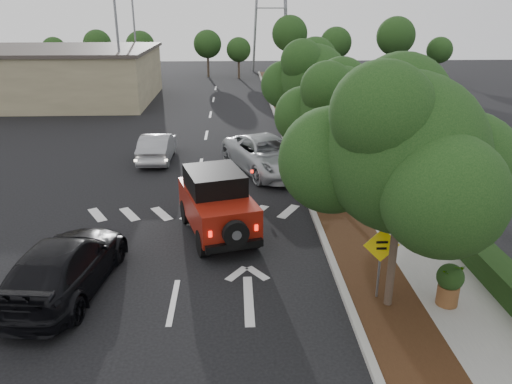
{
  "coord_description": "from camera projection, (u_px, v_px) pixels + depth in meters",
  "views": [
    {
      "loc": [
        1.69,
        -11.43,
        7.4
      ],
      "look_at": [
        2.33,
        3.0,
        1.95
      ],
      "focal_mm": 35.0,
      "sensor_mm": 36.0,
      "label": 1
    }
  ],
  "objects": [
    {
      "name": "speed_hump_sign",
      "position": [
        381.0,
        254.0,
        12.8
      ],
      "size": [
        0.95,
        0.08,
        2.02
      ],
      "rotation": [
        0.0,
        0.0,
        -0.0
      ],
      "color": "slate",
      "rests_on": "ground"
    },
    {
      "name": "terracotta_planter",
      "position": [
        450.0,
        281.0,
        12.69
      ],
      "size": [
        0.69,
        0.69,
        1.2
      ],
      "rotation": [
        0.0,
        0.0,
        0.07
      ],
      "color": "brown",
      "rests_on": "ground"
    },
    {
      "name": "red_jeep",
      "position": [
        216.0,
        202.0,
        16.9
      ],
      "size": [
        2.91,
        4.51,
        2.21
      ],
      "rotation": [
        0.0,
        0.0,
        0.28
      ],
      "color": "black",
      "rests_on": "ground"
    },
    {
      "name": "sidewalk",
      "position": [
        352.0,
        162.0,
        24.73
      ],
      "size": [
        2.0,
        70.0,
        0.12
      ],
      "primitive_type": "cube",
      "color": "gray",
      "rests_on": "ground"
    },
    {
      "name": "street_tree_mid",
      "position": [
        335.0,
        206.0,
        19.53
      ],
      "size": [
        3.2,
        3.2,
        5.32
      ],
      "primitive_type": null,
      "color": "black",
      "rests_on": "ground"
    },
    {
      "name": "hedge",
      "position": [
        380.0,
        155.0,
        24.67
      ],
      "size": [
        0.8,
        70.0,
        0.8
      ],
      "primitive_type": "cube",
      "color": "black",
      "rests_on": "ground"
    },
    {
      "name": "parked_suv",
      "position": [
        109.0,
        103.0,
        36.27
      ],
      "size": [
        4.29,
        2.26,
        1.39
      ],
      "primitive_type": "imported",
      "rotation": [
        0.0,
        0.0,
        1.73
      ],
      "color": "#9C9EA3",
      "rests_on": "ground"
    },
    {
      "name": "light_pole_b",
      "position": [
        139.0,
        85.0,
        48.43
      ],
      "size": [
        2.0,
        0.22,
        9.0
      ],
      "primitive_type": null,
      "color": "slate",
      "rests_on": "ground"
    },
    {
      "name": "silver_sedan_oncoming",
      "position": [
        157.0,
        147.0,
        25.04
      ],
      "size": [
        1.52,
        4.19,
        1.37
      ],
      "primitive_type": "imported",
      "rotation": [
        0.0,
        0.0,
        3.12
      ],
      "color": "#939499",
      "rests_on": "ground"
    },
    {
      "name": "curb",
      "position": [
        294.0,
        163.0,
        24.6
      ],
      "size": [
        0.2,
        70.0,
        0.15
      ],
      "primitive_type": "cube",
      "color": "#9E9B93",
      "rests_on": "ground"
    },
    {
      "name": "black_suv_oncoming",
      "position": [
        65.0,
        265.0,
        13.53
      ],
      "size": [
        2.75,
        5.46,
        1.52
      ],
      "primitive_type": "imported",
      "rotation": [
        0.0,
        0.0,
        3.02
      ],
      "color": "black",
      "rests_on": "ground"
    },
    {
      "name": "ground",
      "position": [
        173.0,
        302.0,
        13.22
      ],
      "size": [
        120.0,
        120.0,
        0.0
      ],
      "primitive_type": "plane",
      "color": "black",
      "rests_on": "ground"
    },
    {
      "name": "light_pole_a",
      "position": [
        124.0,
        110.0,
        37.25
      ],
      "size": [
        2.0,
        0.22,
        9.0
      ],
      "primitive_type": null,
      "color": "slate",
      "rests_on": "ground"
    },
    {
      "name": "street_tree_far",
      "position": [
        311.0,
        158.0,
        25.61
      ],
      "size": [
        3.4,
        3.4,
        5.62
      ],
      "primitive_type": null,
      "color": "black",
      "rests_on": "ground"
    },
    {
      "name": "silver_suv_ahead",
      "position": [
        267.0,
        155.0,
        23.31
      ],
      "size": [
        4.6,
        6.37,
        1.61
      ],
      "primitive_type": "imported",
      "rotation": [
        0.0,
        0.0,
        0.37
      ],
      "color": "#B2B6BA",
      "rests_on": "ground"
    },
    {
      "name": "planting_strip",
      "position": [
        314.0,
        163.0,
        24.65
      ],
      "size": [
        1.8,
        70.0,
        0.12
      ],
      "primitive_type": "cube",
      "color": "black",
      "rests_on": "ground"
    },
    {
      "name": "transmission_tower",
      "position": [
        270.0,
        72.0,
        58.34
      ],
      "size": [
        7.0,
        4.0,
        28.0
      ],
      "primitive_type": null,
      "color": "slate",
      "rests_on": "ground"
    },
    {
      "name": "commercial_building",
      "position": [
        13.0,
        76.0,
        39.89
      ],
      "size": [
        22.0,
        12.0,
        4.0
      ],
      "primitive_type": "cube",
      "color": "gray",
      "rests_on": "ground"
    },
    {
      "name": "street_tree_near",
      "position": [
        387.0,
        307.0,
        12.99
      ],
      "size": [
        3.8,
        3.8,
        5.92
      ],
      "primitive_type": null,
      "color": "black",
      "rests_on": "ground"
    }
  ]
}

